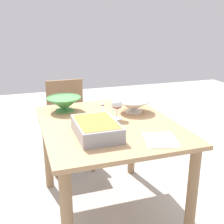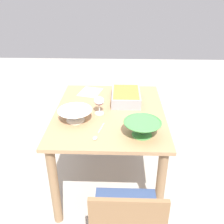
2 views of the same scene
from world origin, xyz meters
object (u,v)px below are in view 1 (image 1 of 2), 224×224
object	(u,v)px
wine_glass	(117,105)
serving_spoon	(103,106)
chair	(68,119)
casserole_dish	(96,128)
dining_table	(108,139)
napkin	(160,140)
mixing_bowl	(64,103)
small_bowl	(133,105)

from	to	relation	value
wine_glass	serving_spoon	bearing A→B (deg)	1.63
chair	casserole_dish	bearing A→B (deg)	179.70
dining_table	napkin	world-z (taller)	napkin
chair	mixing_bowl	distance (m)	0.65
mixing_bowl	serving_spoon	size ratio (longest dim) A/B	1.14
casserole_dish	napkin	world-z (taller)	casserole_dish
dining_table	casserole_dish	bearing A→B (deg)	145.33
serving_spoon	chair	bearing A→B (deg)	20.56
napkin	chair	bearing A→B (deg)	14.44
casserole_dish	chair	bearing A→B (deg)	-0.30
chair	mixing_bowl	xyz separation A→B (m)	(-0.55, 0.11, 0.32)
serving_spoon	casserole_dish	bearing A→B (deg)	159.85
casserole_dish	small_bowl	bearing A→B (deg)	-47.16
dining_table	mixing_bowl	world-z (taller)	mixing_bowl
dining_table	wine_glass	world-z (taller)	wine_glass
wine_glass	casserole_dish	distance (m)	0.33
mixing_bowl	napkin	world-z (taller)	mixing_bowl
wine_glass	napkin	bearing A→B (deg)	-164.18
dining_table	mixing_bowl	size ratio (longest dim) A/B	4.19
chair	dining_table	bearing A→B (deg)	-171.78
dining_table	mixing_bowl	distance (m)	0.47
small_bowl	chair	bearing A→B (deg)	27.49
small_bowl	serving_spoon	xyz separation A→B (m)	(0.20, 0.18, -0.05)
chair	small_bowl	distance (m)	0.89
dining_table	napkin	xyz separation A→B (m)	(-0.38, -0.20, 0.13)
wine_glass	serving_spoon	distance (m)	0.34
dining_table	mixing_bowl	bearing A→B (deg)	34.32
dining_table	chair	xyz separation A→B (m)	(0.91, 0.13, -0.13)
small_bowl	serving_spoon	size ratio (longest dim) A/B	1.14
dining_table	serving_spoon	distance (m)	0.40
casserole_dish	small_bowl	xyz separation A→B (m)	(0.36, -0.39, 0.00)
casserole_dish	wine_glass	bearing A→B (deg)	-41.91
mixing_bowl	small_bowl	xyz separation A→B (m)	(-0.19, -0.50, -0.01)
dining_table	chair	world-z (taller)	chair
casserole_dish	serving_spoon	xyz separation A→B (m)	(0.57, -0.21, -0.04)
dining_table	napkin	bearing A→B (deg)	-152.34
chair	casserole_dish	world-z (taller)	chair
dining_table	small_bowl	world-z (taller)	small_bowl
napkin	mixing_bowl	bearing A→B (deg)	30.97
mixing_bowl	napkin	xyz separation A→B (m)	(-0.74, -0.44, -0.06)
mixing_bowl	serving_spoon	xyz separation A→B (m)	(0.01, -0.31, -0.05)
dining_table	wine_glass	xyz separation A→B (m)	(0.04, -0.08, 0.23)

